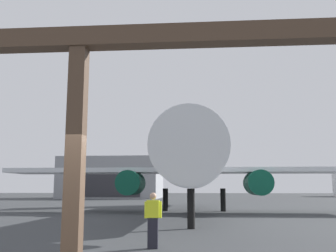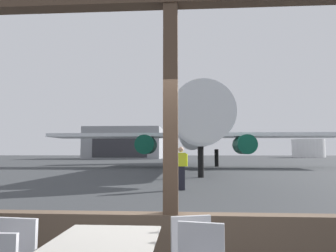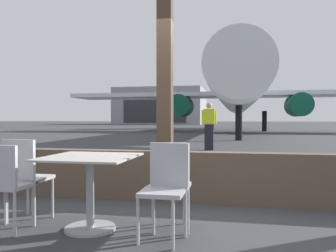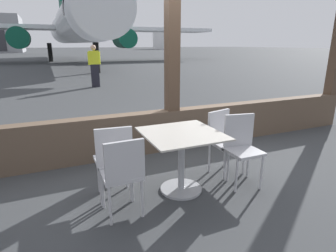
# 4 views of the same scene
# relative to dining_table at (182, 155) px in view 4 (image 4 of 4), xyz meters

# --- Properties ---
(ground_plane) EXTENTS (220.00, 220.00, 0.00)m
(ground_plane) POSITION_rel_dining_table_xyz_m (0.50, 41.40, -0.48)
(ground_plane) COLOR #383A3D
(window_frame) EXTENTS (7.98, 0.24, 3.84)m
(window_frame) POSITION_rel_dining_table_xyz_m (0.50, 1.40, 0.85)
(window_frame) COLOR brown
(window_frame) RESTS_ON ground
(dining_table) EXTENTS (0.90, 0.90, 0.76)m
(dining_table) POSITION_rel_dining_table_xyz_m (0.00, 0.00, 0.00)
(dining_table) COLOR #ADA89E
(dining_table) RESTS_ON ground
(cafe_chair_window_left) EXTENTS (0.40, 0.40, 0.89)m
(cafe_chair_window_left) POSITION_rel_dining_table_xyz_m (-0.80, -0.26, 0.05)
(cafe_chair_window_left) COLOR #B2B2B7
(cafe_chair_window_left) RESTS_ON ground
(cafe_chair_window_right) EXTENTS (0.45, 0.45, 0.91)m
(cafe_chair_window_right) POSITION_rel_dining_table_xyz_m (0.81, -0.10, 0.06)
(cafe_chair_window_right) COLOR #B2B2B7
(cafe_chair_window_right) RESTS_ON ground
(cafe_chair_aisle_left) EXTENTS (0.47, 0.47, 0.88)m
(cafe_chair_aisle_left) POSITION_rel_dining_table_xyz_m (0.78, 0.26, 0.05)
(cafe_chair_aisle_left) COLOR #B2B2B7
(cafe_chair_aisle_left) RESTS_ON ground
(cafe_chair_aisle_right) EXTENTS (0.42, 0.42, 0.92)m
(cafe_chair_aisle_right) POSITION_rel_dining_table_xyz_m (-0.81, 0.10, 0.07)
(cafe_chair_aisle_right) COLOR #B2B2B7
(cafe_chair_aisle_right) RESTS_ON ground
(airplane) EXTENTS (30.33, 31.96, 10.32)m
(airplane) POSITION_rel_dining_table_xyz_m (1.60, 27.60, 3.09)
(airplane) COLOR silver
(airplane) RESTS_ON ground
(ground_crew_worker) EXTENTS (0.54, 0.25, 1.74)m
(ground_crew_worker) POSITION_rel_dining_table_xyz_m (0.50, 9.36, 0.42)
(ground_crew_worker) COLOR black
(ground_crew_worker) RESTS_ON ground
(fuel_storage_tank) EXTENTS (9.58, 9.58, 5.61)m
(fuel_storage_tank) POSITION_rel_dining_table_xyz_m (38.78, 91.20, 2.32)
(fuel_storage_tank) COLOR white
(fuel_storage_tank) RESTS_ON ground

